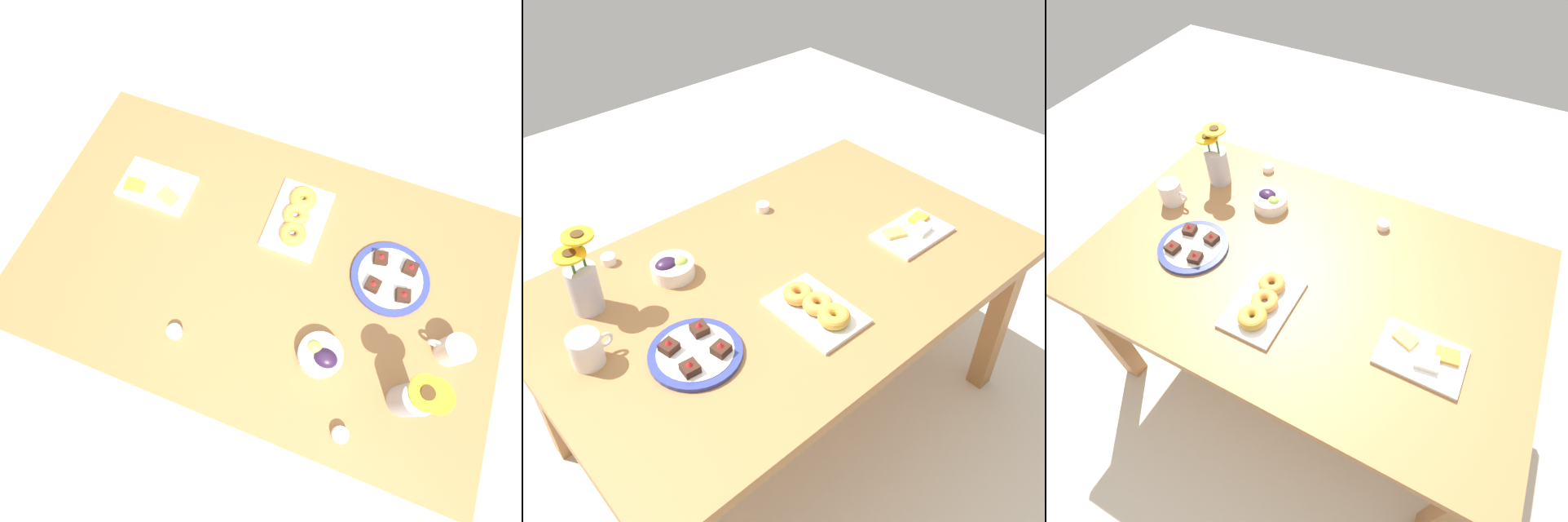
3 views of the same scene
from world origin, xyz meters
TOP-DOWN VIEW (x-y plane):
  - ground_plane at (0.00, 0.00)m, footprint 6.00×6.00m
  - dining_table at (0.00, 0.00)m, footprint 1.60×1.00m
  - coffee_mug at (-0.64, 0.06)m, footprint 0.12×0.09m
  - grape_bowl at (-0.28, 0.22)m, footprint 0.14×0.14m
  - cheese_platter at (0.46, -0.15)m, footprint 0.26×0.17m
  - croissant_platter at (-0.06, -0.21)m, footprint 0.19×0.28m
  - jam_cup_honey at (-0.40, 0.41)m, footprint 0.05×0.05m
  - jam_cup_berry at (0.17, 0.31)m, footprint 0.05×0.05m
  - dessert_plate at (-0.42, -0.11)m, footprint 0.26×0.26m
  - flower_vase at (-0.54, 0.25)m, footprint 0.13×0.10m

SIDE VIEW (x-z plane):
  - ground_plane at x=0.00m, z-range 0.00..0.00m
  - dining_table at x=0.00m, z-range 0.28..1.02m
  - cheese_platter at x=0.46m, z-range 0.73..0.77m
  - dessert_plate at x=-0.42m, z-range 0.72..0.78m
  - jam_cup_honey at x=-0.40m, z-range 0.74..0.77m
  - jam_cup_berry at x=0.17m, z-range 0.74..0.77m
  - croissant_platter at x=-0.06m, z-range 0.73..0.79m
  - grape_bowl at x=-0.28m, z-range 0.74..0.80m
  - coffee_mug at x=-0.64m, z-range 0.74..0.84m
  - flower_vase at x=-0.54m, z-range 0.70..0.97m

